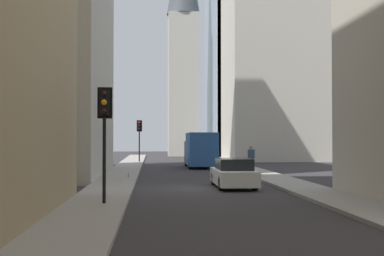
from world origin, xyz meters
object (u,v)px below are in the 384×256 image
Objects in this scene: delivery_truck at (200,150)px; traffic_light_midblock at (139,131)px; discarded_bottle at (128,176)px; pedestrian at (251,157)px; traffic_light_foreground at (104,118)px; sedan_white at (233,174)px.

delivery_truck is 1.61× the size of traffic_light_midblock.
pedestrian is at bearing -60.84° from discarded_bottle.
traffic_light_midblock is (7.91, 5.19, 1.63)m from delivery_truck.
traffic_light_foreground is 18.05m from pedestrian.
discarded_bottle is (4.94, 5.30, -0.42)m from sedan_white.
traffic_light_midblock is at bearing 33.27° from delivery_truck.
traffic_light_foreground reaches higher than sedan_white.
traffic_light_midblock is 14.88× the size of discarded_bottle.
pedestrian is at bearing -27.81° from traffic_light_foreground.
delivery_truck is 23.93× the size of discarded_bottle.
delivery_truck is 16.69m from sedan_white.
traffic_light_foreground reaches higher than delivery_truck.
pedestrian is (-7.22, -2.77, -0.36)m from delivery_truck.
pedestrian is at bearing -159.00° from delivery_truck.
traffic_light_midblock is 2.29× the size of pedestrian.
sedan_white is 7.26m from discarded_bottle.
sedan_white is at bearing -133.00° from discarded_bottle.
traffic_light_midblock is 19.85m from discarded_bottle.
pedestrian is (9.45, -2.77, 0.44)m from sedan_white.
traffic_light_foreground reaches higher than pedestrian.
discarded_bottle is at bearing 155.67° from delivery_truck.
traffic_light_midblock is 17.22m from pedestrian.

